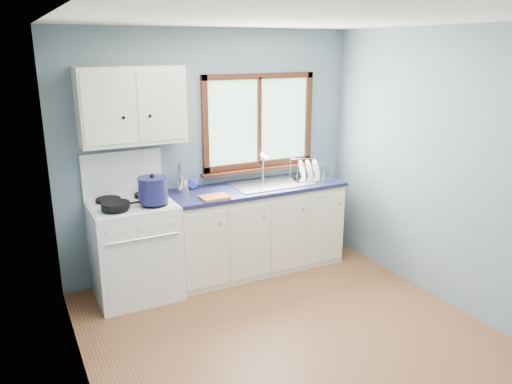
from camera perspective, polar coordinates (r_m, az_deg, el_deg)
name	(u,v)px	position (r m, az deg, el deg)	size (l,w,h in m)	color
floor	(301,347)	(4.22, 5.21, -17.19)	(3.20, 3.60, 0.02)	brown
ceiling	(311,16)	(3.53, 6.31, 19.37)	(3.20, 3.60, 0.02)	white
wall_back	(212,153)	(5.25, -5.04, 4.50)	(3.20, 0.02, 2.50)	slate
wall_left	(77,233)	(3.16, -19.82, -4.43)	(0.02, 3.60, 2.50)	slate
wall_right	(461,173)	(4.73, 22.37, 2.03)	(0.02, 3.60, 2.50)	slate
gas_range	(135,247)	(4.88, -13.71, -6.10)	(0.76, 0.69, 1.36)	white
base_cabinets	(256,232)	(5.35, 0.02, -4.60)	(1.85, 0.60, 0.88)	beige
countertop	(256,188)	(5.19, 0.02, 0.46)	(1.89, 0.64, 0.04)	#141637
sink	(271,190)	(5.29, 1.75, 0.28)	(0.84, 0.46, 0.44)	silver
window	(259,128)	(5.39, 0.36, 7.32)	(1.36, 0.10, 1.03)	#9EC6A8
upper_cabinets	(132,106)	(4.73, -14.04, 9.56)	(0.95, 0.35, 0.70)	beige
skillet	(116,205)	(4.53, -15.73, -1.43)	(0.38, 0.26, 0.05)	black
stockpot	(153,190)	(4.58, -11.70, 0.27)	(0.31, 0.31, 0.27)	#1A194C
utensil_crock	(183,185)	(5.01, -8.36, 0.80)	(0.13, 0.13, 0.35)	silver
thermos	(181,177)	(5.02, -8.59, 1.66)	(0.07, 0.07, 0.29)	silver
soap_bottle	(192,177)	(5.07, -7.28, 1.76)	(0.11, 0.11, 0.27)	#2B3AC3
dish_towel	(215,197)	(4.79, -4.76, -0.59)	(0.27, 0.19, 0.02)	#D16C33
dish_rack	(310,174)	(5.49, 6.19, 2.08)	(0.48, 0.42, 0.21)	silver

